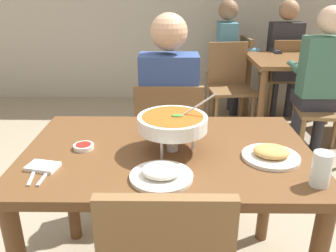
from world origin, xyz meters
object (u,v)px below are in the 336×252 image
object	(u,v)px
chair_bg_right	(286,73)
rice_plate	(161,174)
patron_bg_left	(229,51)
chair_diner_main	(169,139)
dining_table_far	(299,72)
chair_bg_corner	(229,81)
chair_bg_left	(235,71)
chair_bg_middle	(322,100)
patron_bg_right	(285,52)
dining_table_main	(168,173)
patron_bg_middle	(320,75)
drink_glass	(321,171)
appetizer_plate	(271,154)
curry_bowl	(173,123)
diner_main	(169,104)
sauce_dish	(83,147)

from	to	relation	value
chair_bg_right	rice_plate	bearing A→B (deg)	-115.79
chair_bg_right	patron_bg_left	distance (m)	0.70
chair_diner_main	dining_table_far	size ratio (longest dim) A/B	0.90
chair_diner_main	chair_bg_corner	size ratio (longest dim) A/B	1.00
chair_bg_left	chair_bg_middle	xyz separation A→B (m)	(0.58, -1.11, 0.00)
patron_bg_left	chair_bg_corner	bearing A→B (deg)	-97.06
patron_bg_left	patron_bg_right	bearing A→B (deg)	-4.69
chair_diner_main	chair_bg_middle	size ratio (longest dim) A/B	1.00
chair_bg_corner	patron_bg_left	xyz separation A→B (m)	(0.06, 0.44, 0.24)
chair_bg_middle	chair_bg_left	bearing A→B (deg)	117.53
chair_bg_middle	patron_bg_right	size ratio (longest dim) A/B	0.69
dining_table_main	chair_diner_main	size ratio (longest dim) A/B	1.41
patron_bg_middle	dining_table_far	bearing A→B (deg)	87.30
rice_plate	patron_bg_right	xyz separation A→B (m)	(1.33, 2.86, -0.05)
drink_glass	chair_bg_right	bearing A→B (deg)	74.64
appetizer_plate	drink_glass	bearing A→B (deg)	-59.86
rice_plate	chair_bg_right	bearing A→B (deg)	64.21
curry_bowl	chair_bg_middle	xyz separation A→B (m)	(1.33, 1.58, -0.40)
chair_bg_corner	patron_bg_left	size ratio (longest dim) A/B	0.69
curry_bowl	patron_bg_middle	world-z (taller)	patron_bg_middle
diner_main	chair_bg_middle	distance (m)	1.61
drink_glass	chair_bg_left	bearing A→B (deg)	85.76
rice_plate	sauce_dish	size ratio (longest dim) A/B	2.67
curry_bowl	patron_bg_right	bearing A→B (deg)	63.75
curry_bowl	patron_bg_left	size ratio (longest dim) A/B	0.25
patron_bg_middle	chair_bg_corner	bearing A→B (deg)	133.56
sauce_dish	drink_glass	distance (m)	0.97
chair_diner_main	patron_bg_right	bearing A→B (deg)	55.51
chair_bg_left	chair_bg_right	bearing A→B (deg)	-11.54
rice_plate	patron_bg_left	distance (m)	3.00
dining_table_main	curry_bowl	xyz separation A→B (m)	(0.02, -0.01, 0.25)
chair_bg_corner	patron_bg_right	xyz separation A→B (m)	(0.68, 0.39, 0.24)
patron_bg_middle	patron_bg_right	size ratio (longest dim) A/B	1.00
drink_glass	patron_bg_left	size ratio (longest dim) A/B	0.10
drink_glass	chair_bg_corner	distance (m)	2.53
patron_bg_left	patron_bg_middle	bearing A→B (deg)	-62.08
chair_bg_corner	patron_bg_middle	xyz separation A→B (m)	(0.66, -0.69, 0.24)
sauce_dish	patron_bg_left	bearing A→B (deg)	68.32
chair_bg_middle	chair_bg_right	world-z (taller)	same
diner_main	rice_plate	bearing A→B (deg)	-91.23
diner_main	chair_bg_corner	size ratio (longest dim) A/B	1.46
dining_table_main	drink_glass	bearing A→B (deg)	-27.70
diner_main	dining_table_far	distance (m)	1.89
dining_table_far	patron_bg_left	distance (m)	0.86
chair_bg_left	chair_bg_corner	bearing A→B (deg)	-107.37
chair_bg_middle	chair_bg_right	bearing A→B (deg)	90.90
chair_bg_middle	patron_bg_left	world-z (taller)	patron_bg_left
rice_plate	patron_bg_middle	size ratio (longest dim) A/B	0.18
chair_bg_left	patron_bg_right	world-z (taller)	patron_bg_right
appetizer_plate	patron_bg_left	xyz separation A→B (m)	(0.25, 2.74, -0.05)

